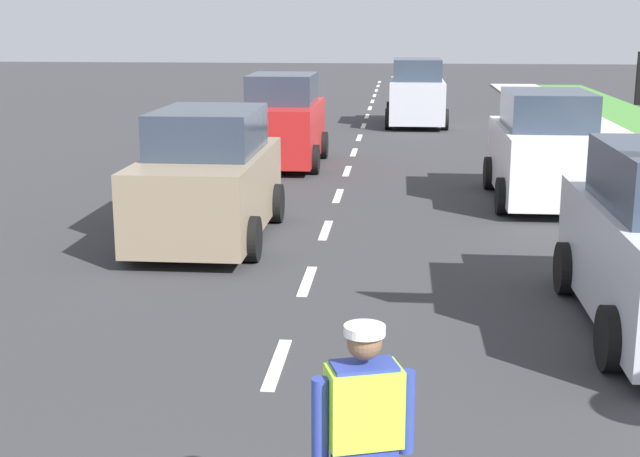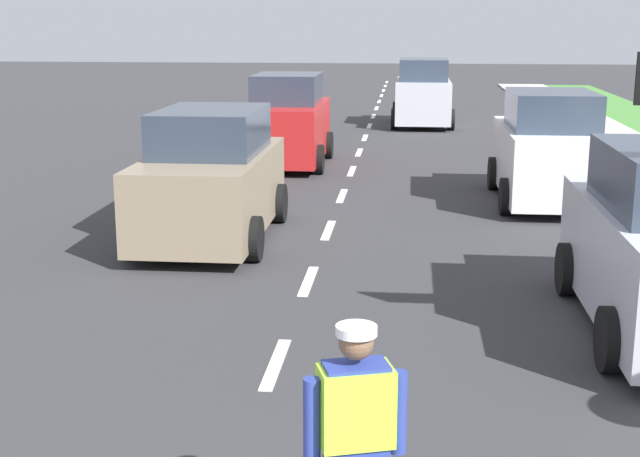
{
  "view_description": "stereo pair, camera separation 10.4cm",
  "coord_description": "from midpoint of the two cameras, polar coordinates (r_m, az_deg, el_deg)",
  "views": [
    {
      "loc": [
        1.23,
        -2.86,
        3.51
      ],
      "look_at": [
        0.31,
        7.22,
        1.1
      ],
      "focal_mm": 49.78,
      "sensor_mm": 36.0,
      "label": 1
    },
    {
      "loc": [
        1.33,
        -2.85,
        3.51
      ],
      "look_at": [
        0.31,
        7.22,
        1.1
      ],
      "focal_mm": 49.78,
      "sensor_mm": 36.0,
      "label": 2
    }
  ],
  "objects": [
    {
      "name": "lane_center_line",
      "position": [
        28.3,
        2.58,
        6.25
      ],
      "size": [
        0.14,
        46.4,
        0.01
      ],
      "color": "silver",
      "rests_on": "ground"
    },
    {
      "name": "ground_plane",
      "position": [
        24.15,
        2.11,
        5.01
      ],
      "size": [
        96.0,
        96.0,
        0.0
      ],
      "primitive_type": "plane",
      "color": "#333335"
    },
    {
      "name": "car_outgoing_far",
      "position": [
        29.98,
        6.14,
        8.54
      ],
      "size": [
        2.02,
        3.81,
        2.21
      ],
      "color": "silver",
      "rests_on": "ground"
    },
    {
      "name": "car_oncoming_second",
      "position": [
        21.67,
        -2.57,
        6.77
      ],
      "size": [
        2.0,
        3.85,
        2.2
      ],
      "color": "red",
      "rests_on": "ground"
    },
    {
      "name": "road_worker",
      "position": [
        5.78,
        2.49,
        -13.14
      ],
      "size": [
        0.71,
        0.52,
        1.67
      ],
      "color": "#383D4C",
      "rests_on": "ground"
    },
    {
      "name": "car_parked_far",
      "position": [
        17.75,
        14.06,
        4.86
      ],
      "size": [
        2.02,
        4.01,
        2.16
      ],
      "color": "silver",
      "rests_on": "ground"
    },
    {
      "name": "car_oncoming_lead",
      "position": [
        14.4,
        -7.38,
        3.14
      ],
      "size": [
        2.05,
        4.2,
        2.1
      ],
      "color": "gray",
      "rests_on": "ground"
    }
  ]
}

